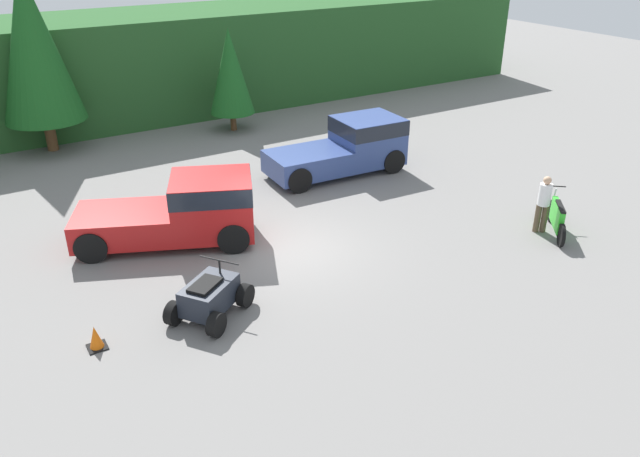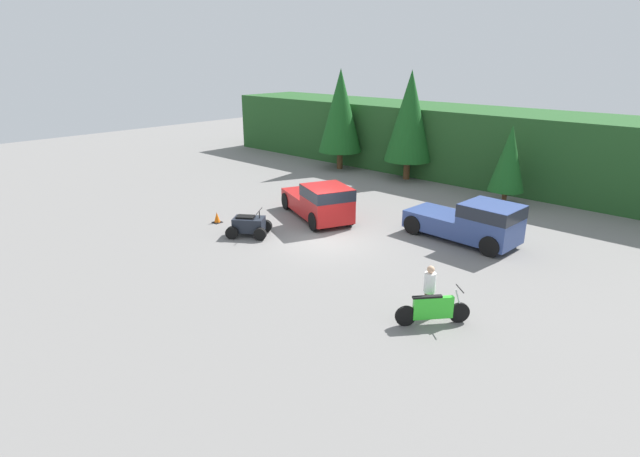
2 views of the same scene
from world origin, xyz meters
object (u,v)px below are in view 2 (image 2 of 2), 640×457
at_px(pickup_truck_second, 473,221).
at_px(quad_atv, 249,225).
at_px(dirt_bike, 433,310).
at_px(rider_person, 429,290).
at_px(traffic_cone, 217,218).
at_px(pickup_truck_red, 321,201).

relative_size(pickup_truck_second, quad_atv, 2.21).
height_order(dirt_bike, rider_person, rider_person).
bearing_deg(traffic_cone, pickup_truck_second, 29.55).
relative_size(pickup_truck_second, traffic_cone, 9.39).
relative_size(pickup_truck_red, quad_atv, 2.32).
bearing_deg(pickup_truck_second, dirt_bike, -68.86).
bearing_deg(quad_atv, traffic_cone, 142.40).
bearing_deg(rider_person, dirt_bike, -96.80).
bearing_deg(pickup_truck_red, traffic_cone, -109.25).
xyz_separation_m(pickup_truck_second, traffic_cone, (-10.68, -6.05, -0.77)).
xyz_separation_m(quad_atv, traffic_cone, (-2.64, 0.10, -0.23)).
bearing_deg(rider_person, pickup_truck_second, 49.52).
xyz_separation_m(pickup_truck_red, dirt_bike, (9.62, -5.23, -0.52)).
bearing_deg(rider_person, traffic_cone, 118.03).
distance_m(pickup_truck_red, quad_atv, 4.06).
xyz_separation_m(pickup_truck_second, quad_atv, (-8.04, -6.15, -0.53)).
height_order(pickup_truck_red, dirt_bike, pickup_truck_red).
bearing_deg(quad_atv, pickup_truck_second, 2.05).
distance_m(quad_atv, rider_person, 10.22).
relative_size(pickup_truck_red, traffic_cone, 9.85).
bearing_deg(dirt_bike, traffic_cone, 124.06).
bearing_deg(quad_atv, dirt_bike, -42.48).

